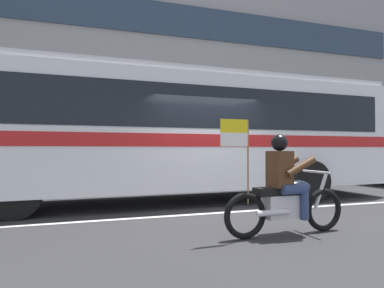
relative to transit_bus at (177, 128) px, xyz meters
The scene contains 7 objects.
ground_plane 2.26m from the transit_bus, 73.04° to the right, with size 60.00×60.00×0.00m, color #2B2B2D.
sidewalk_curb 4.32m from the transit_bus, 84.68° to the left, with size 28.00×3.80×0.15m, color gray.
lane_center_stripe 2.62m from the transit_bus, 78.53° to the right, with size 26.60×0.14×0.01m, color silver.
office_building_facade 6.92m from the transit_bus, 86.64° to the left, with size 28.00×0.89×9.90m.
transit_bus is the anchor object (origin of this frame).
motorcycle_with_rider 4.03m from the transit_bus, 80.22° to the right, with size 2.20×0.64×1.78m.
fire_hydrant 4.93m from the transit_bus, 35.73° to the left, with size 0.22×0.30×0.75m.
Camera 1 is at (-2.76, -7.17, 1.34)m, focal length 31.85 mm.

